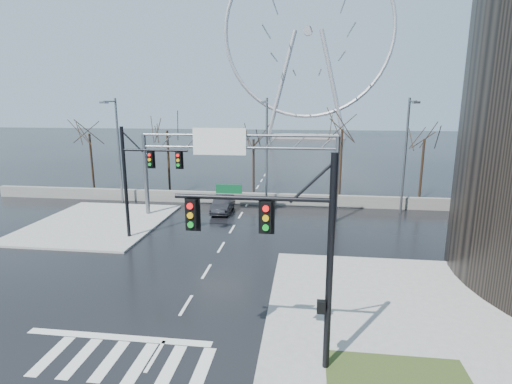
% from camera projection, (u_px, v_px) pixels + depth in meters
% --- Properties ---
extents(ground, '(260.00, 260.00, 0.00)m').
position_uv_depth(ground, '(186.00, 305.00, 19.30)').
color(ground, black).
rests_on(ground, ground).
extents(sidewalk_right_ext, '(12.00, 10.00, 0.15)m').
position_uv_depth(sidewalk_right_ext, '(391.00, 297.00, 19.97)').
color(sidewalk_right_ext, gray).
rests_on(sidewalk_right_ext, ground).
extents(sidewalk_far, '(10.00, 12.00, 0.15)m').
position_uv_depth(sidewalk_far, '(98.00, 223.00, 32.27)').
color(sidewalk_far, gray).
rests_on(sidewalk_far, ground).
extents(barrier_wall, '(52.00, 0.50, 1.10)m').
position_uv_depth(barrier_wall, '(247.00, 198.00, 38.54)').
color(barrier_wall, slate).
rests_on(barrier_wall, ground).
extents(signal_mast_near, '(5.52, 0.41, 8.00)m').
position_uv_depth(signal_mast_near, '(291.00, 243.00, 13.69)').
color(signal_mast_near, black).
rests_on(signal_mast_near, ground).
extents(signal_mast_far, '(4.72, 0.41, 8.00)m').
position_uv_depth(signal_mast_far, '(140.00, 173.00, 27.65)').
color(signal_mast_far, black).
rests_on(signal_mast_far, ground).
extents(sign_gantry, '(16.36, 0.40, 7.60)m').
position_uv_depth(sign_gantry, '(233.00, 158.00, 32.70)').
color(sign_gantry, slate).
rests_on(sign_gantry, ground).
extents(streetlight_left, '(0.50, 2.55, 10.00)m').
position_uv_depth(streetlight_left, '(117.00, 143.00, 37.09)').
color(streetlight_left, slate).
rests_on(streetlight_left, ground).
extents(streetlight_mid, '(0.50, 2.55, 10.00)m').
position_uv_depth(streetlight_mid, '(266.00, 145.00, 35.34)').
color(streetlight_mid, slate).
rests_on(streetlight_mid, ground).
extents(streetlight_right, '(0.50, 2.55, 10.00)m').
position_uv_depth(streetlight_right, '(407.00, 147.00, 33.85)').
color(streetlight_right, slate).
rests_on(streetlight_right, ground).
extents(tree_far_left, '(3.50, 3.50, 7.00)m').
position_uv_depth(tree_far_left, '(90.00, 140.00, 43.56)').
color(tree_far_left, black).
rests_on(tree_far_left, ground).
extents(tree_left, '(3.75, 3.75, 7.50)m').
position_uv_depth(tree_left, '(167.00, 138.00, 41.86)').
color(tree_left, black).
rests_on(tree_left, ground).
extents(tree_center, '(3.25, 3.25, 6.50)m').
position_uv_depth(tree_center, '(254.00, 146.00, 41.88)').
color(tree_center, black).
rests_on(tree_center, ground).
extents(tree_right, '(3.90, 3.90, 7.80)m').
position_uv_depth(tree_right, '(342.00, 137.00, 39.57)').
color(tree_right, black).
rests_on(tree_right, ground).
extents(tree_far_right, '(3.40, 3.40, 6.80)m').
position_uv_depth(tree_far_right, '(424.00, 146.00, 39.23)').
color(tree_far_right, black).
rests_on(tree_far_right, ground).
extents(ferris_wheel, '(45.00, 6.00, 50.91)m').
position_uv_depth(ferris_wheel, '(308.00, 38.00, 104.92)').
color(ferris_wheel, gray).
rests_on(ferris_wheel, ground).
extents(car, '(1.62, 4.44, 1.45)m').
position_uv_depth(car, '(223.00, 204.00, 35.68)').
color(car, black).
rests_on(car, ground).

